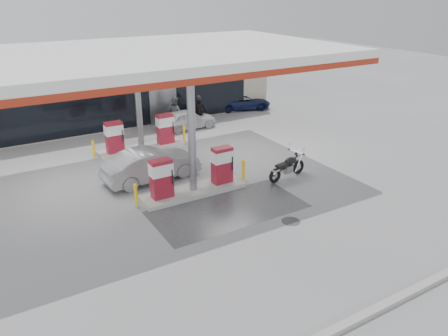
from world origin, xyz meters
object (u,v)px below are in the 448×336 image
object	(u,v)px
pump_island_near	(193,177)
parked_car_left	(31,124)
attendant	(175,112)
hatchback_silver	(151,165)
parked_car_right	(244,102)
sedan_white	(187,119)
biker_walking	(199,112)
pump_island_far	(141,138)
parked_motorcycle	(288,167)

from	to	relation	value
pump_island_near	parked_car_left	bearing A→B (deg)	110.56
attendant	hatchback_silver	bearing A→B (deg)	136.94
attendant	parked_car_right	xyz separation A→B (m)	(5.98, 1.51, -0.44)
sedan_white	attendant	distance (m)	0.87
sedan_white	hatchback_silver	size ratio (longest dim) A/B	0.82
parked_car_left	attendant	bearing A→B (deg)	-121.23
pump_island_near	biker_walking	bearing A→B (deg)	60.71
attendant	hatchback_silver	distance (m)	7.85
parked_car_left	biker_walking	world-z (taller)	biker_walking
biker_walking	sedan_white	bearing A→B (deg)	171.96
pump_island_far	hatchback_silver	bearing A→B (deg)	-104.15
sedan_white	parked_car_left	xyz separation A→B (m)	(-8.29, 3.80, 0.01)
pump_island_near	sedan_white	xyz separation A→B (m)	(3.79, 8.20, -0.10)
hatchback_silver	parked_car_right	size ratio (longest dim) A/B	1.16
hatchback_silver	parked_car_right	xyz separation A→B (m)	(10.22, 8.11, -0.19)
sedan_white	hatchback_silver	xyz separation A→B (m)	(-4.74, -6.00, 0.11)
pump_island_near	hatchback_silver	world-z (taller)	pump_island_near
sedan_white	hatchback_silver	world-z (taller)	hatchback_silver
sedan_white	attendant	bearing A→B (deg)	38.72
pump_island_far	attendant	world-z (taller)	attendant
pump_island_far	parked_car_left	size ratio (longest dim) A/B	1.22
attendant	parked_car_right	distance (m)	6.18
pump_island_far	parked_car_right	xyz separation A→B (m)	(9.26, 4.31, -0.19)
pump_island_far	pump_island_near	bearing A→B (deg)	-90.00
hatchback_silver	parked_car_left	distance (m)	10.42
pump_island_far	biker_walking	distance (m)	5.10
pump_island_near	attendant	bearing A→B (deg)	69.57
pump_island_near	parked_motorcycle	xyz separation A→B (m)	(4.37, -0.79, -0.20)
hatchback_silver	parked_car_left	world-z (taller)	hatchback_silver
hatchback_silver	attendant	bearing A→B (deg)	-36.99
pump_island_far	hatchback_silver	size ratio (longest dim) A/B	1.18
sedan_white	parked_car_left	bearing A→B (deg)	63.84
parked_car_left	biker_walking	bearing A→B (deg)	-121.54
pump_island_near	parked_car_right	size ratio (longest dim) A/B	1.36
pump_island_near	attendant	size ratio (longest dim) A/B	2.65
sedan_white	parked_motorcycle	bearing A→B (deg)	-177.79
parked_motorcycle	sedan_white	world-z (taller)	sedan_white
hatchback_silver	parked_car_right	bearing A→B (deg)	-55.87
attendant	parked_car_left	bearing A→B (deg)	57.27
pump_island_near	pump_island_far	bearing A→B (deg)	90.00
pump_island_near	attendant	xyz separation A→B (m)	(3.28, 8.80, 0.26)
pump_island_far	attendant	xyz separation A→B (m)	(3.28, 2.80, 0.26)
parked_motorcycle	sedan_white	size ratio (longest dim) A/B	0.63
pump_island_near	biker_walking	xyz separation A→B (m)	(4.60, 8.20, 0.21)
attendant	hatchback_silver	world-z (taller)	attendant
hatchback_silver	biker_walking	xyz separation A→B (m)	(5.56, 6.00, 0.20)
sedan_white	parked_car_right	world-z (taller)	sedan_white
parked_car_right	biker_walking	size ratio (longest dim) A/B	2.04
pump_island_far	parked_motorcycle	world-z (taller)	pump_island_far
parked_car_left	biker_walking	size ratio (longest dim) A/B	2.28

